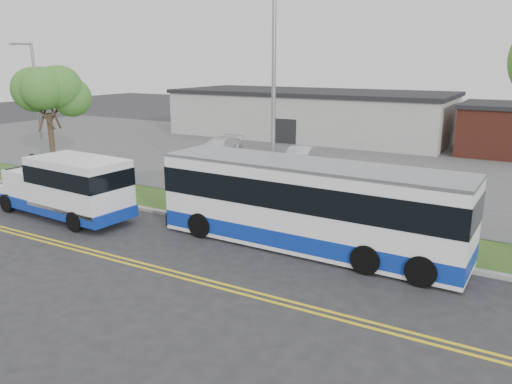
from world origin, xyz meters
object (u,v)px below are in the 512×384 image
Objects in this scene: transit_bus at (308,205)px; parked_car_a at (300,158)px; streetlight_near at (273,103)px; parked_car_b at (219,147)px; tree_west at (47,94)px; shuttle_bus at (69,186)px; pedestrian at (34,168)px; streetlight_far at (36,100)px.

transit_bus is 2.75× the size of parked_car_a.
parked_car_b is (-10.44, 11.28, -4.43)m from streetlight_near.
tree_west is 0.58× the size of transit_bus.
parked_car_a is at bearing 76.13° from shuttle_bus.
pedestrian is 0.40× the size of parked_car_a.
streetlight_near is at bearing -52.41° from parked_car_b.
shuttle_bus reaches higher than parked_car_a.
streetlight_near is 4.96m from transit_bus.
transit_bus is (2.69, -2.16, -3.57)m from streetlight_near.
tree_west is at bearing -147.62° from parked_car_a.
streetlight_near is at bearing 142.74° from transit_bus.
shuttle_bus is 1.55× the size of parked_car_b.
transit_bus is at bearing 14.21° from shuttle_bus.
streetlight_near is 1.96× the size of parked_car_b.
streetlight_near is 0.80× the size of transit_bus.
tree_west is 1.59× the size of parked_car_a.
parked_car_b is at bearing -110.08° from pedestrian.
streetlight_far reaches higher than pedestrian.
tree_west is at bearing -28.98° from streetlight_far.
tree_west is 4.62m from streetlight_far.
shuttle_bus is at bearing 155.75° from pedestrian.
shuttle_bus is 1.73× the size of parked_car_a.
streetlight_far is 0.67× the size of transit_bus.
parked_car_b is at bearing 164.50° from parked_car_a.
streetlight_near is (15.00, -0.47, 0.11)m from tree_west.
streetlight_far is 1.65× the size of parked_car_b.
streetlight_far is at bearing 151.63° from shuttle_bus.
parked_car_b is at bearing 132.78° from streetlight_near.
transit_bus is (10.83, 1.99, 0.15)m from shuttle_bus.
tree_west reaches higher than parked_car_a.
tree_west is 0.86× the size of streetlight_far.
streetlight_near reaches higher than pedestrian.
shuttle_bus is at bearing -86.72° from parked_car_b.
streetlight_far is 4.64× the size of pedestrian.
streetlight_far is at bearing 151.02° from tree_west.
streetlight_near is at bearing 30.80° from shuttle_bus.
parked_car_b is (4.70, 12.11, -0.16)m from pedestrian.
parked_car_a is at bearing 108.54° from streetlight_near.
streetlight_far is 6.29m from pedestrian.
parked_car_b is (-13.13, 13.44, -0.86)m from transit_bus.
tree_west is 15.81m from parked_car_a.
parked_car_a is at bearing -134.84° from pedestrian.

